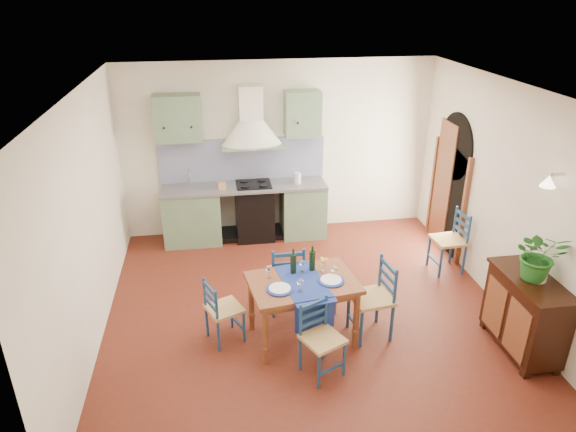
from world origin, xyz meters
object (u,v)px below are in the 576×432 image
object	(u,v)px
dining_table	(303,288)
potted_plant	(540,255)
chair_near	(321,338)
sideboard	(525,312)

from	to	relation	value
dining_table	potted_plant	bearing A→B (deg)	-13.75
chair_near	dining_table	bearing A→B (deg)	97.44
dining_table	sideboard	size ratio (longest dim) A/B	1.25
potted_plant	sideboard	bearing A→B (deg)	-169.73
chair_near	potted_plant	bearing A→B (deg)	0.45
dining_table	chair_near	size ratio (longest dim) A/B	1.56
dining_table	chair_near	world-z (taller)	dining_table
dining_table	sideboard	distance (m)	2.48
potted_plant	chair_near	bearing A→B (deg)	-179.55
dining_table	potted_plant	distance (m)	2.55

